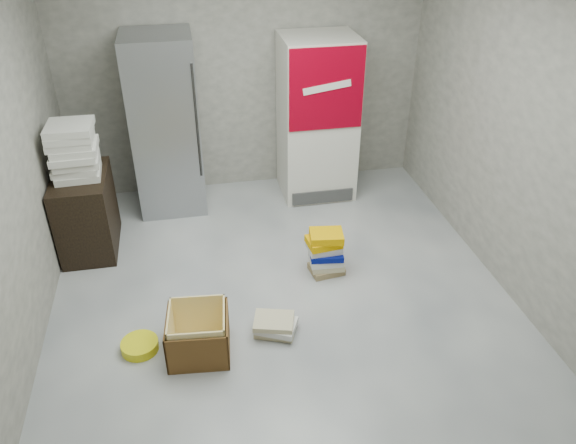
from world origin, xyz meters
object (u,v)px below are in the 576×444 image
(coke_cooler, at_px, (317,118))
(wood_shelf, at_px, (86,213))
(steel_fridge, at_px, (166,125))
(cardboard_box, at_px, (199,336))
(phonebook_stack_main, at_px, (326,252))

(coke_cooler, distance_m, wood_shelf, 2.63)
(steel_fridge, relative_size, cardboard_box, 3.69)
(coke_cooler, relative_size, phonebook_stack_main, 4.07)
(coke_cooler, relative_size, wood_shelf, 2.25)
(coke_cooler, bearing_deg, phonebook_stack_main, -100.21)
(steel_fridge, bearing_deg, wood_shelf, -138.69)
(phonebook_stack_main, height_order, cardboard_box, phonebook_stack_main)
(coke_cooler, distance_m, phonebook_stack_main, 1.75)
(steel_fridge, relative_size, coke_cooler, 1.06)
(cardboard_box, bearing_deg, phonebook_stack_main, 39.06)
(coke_cooler, xyz_separation_m, cardboard_box, (-1.51, -2.40, -0.75))
(steel_fridge, xyz_separation_m, phonebook_stack_main, (1.36, -1.59, -0.73))
(phonebook_stack_main, distance_m, cardboard_box, 1.47)
(steel_fridge, relative_size, phonebook_stack_main, 4.30)
(wood_shelf, xyz_separation_m, cardboard_box, (0.97, -1.68, -0.24))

